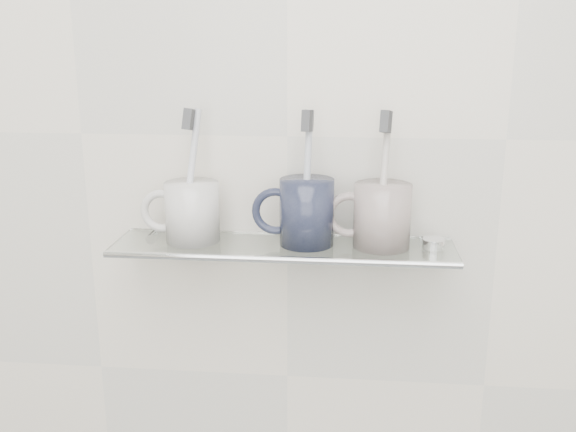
# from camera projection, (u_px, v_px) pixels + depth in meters

# --- Properties ---
(wall_back) EXTENTS (2.50, 0.00, 2.50)m
(wall_back) POSITION_uv_depth(u_px,v_px,m) (287.00, 136.00, 0.96)
(wall_back) COLOR beige
(wall_back) RESTS_ON ground
(shelf_glass) EXTENTS (0.50, 0.12, 0.01)m
(shelf_glass) POSITION_uv_depth(u_px,v_px,m) (283.00, 247.00, 0.94)
(shelf_glass) COLOR silver
(shelf_glass) RESTS_ON wall_back
(shelf_rail) EXTENTS (0.50, 0.01, 0.01)m
(shelf_rail) POSITION_uv_depth(u_px,v_px,m) (279.00, 260.00, 0.89)
(shelf_rail) COLOR silver
(shelf_rail) RESTS_ON shelf_glass
(bracket_left) EXTENTS (0.02, 0.03, 0.02)m
(bracket_left) POSITION_uv_depth(u_px,v_px,m) (154.00, 240.00, 1.01)
(bracket_left) COLOR silver
(bracket_left) RESTS_ON wall_back
(bracket_right) EXTENTS (0.02, 0.03, 0.02)m
(bracket_right) POSITION_uv_depth(u_px,v_px,m) (424.00, 248.00, 0.97)
(bracket_right) COLOR silver
(bracket_right) RESTS_ON wall_back
(mug_left) EXTENTS (0.08, 0.08, 0.09)m
(mug_left) POSITION_uv_depth(u_px,v_px,m) (192.00, 212.00, 0.95)
(mug_left) COLOR silver
(mug_left) RESTS_ON shelf_glass
(mug_left_handle) EXTENTS (0.07, 0.01, 0.07)m
(mug_left_handle) POSITION_uv_depth(u_px,v_px,m) (162.00, 211.00, 0.95)
(mug_left_handle) COLOR silver
(mug_left_handle) RESTS_ON mug_left
(toothbrush_left) EXTENTS (0.03, 0.04, 0.19)m
(toothbrush_left) POSITION_uv_depth(u_px,v_px,m) (191.00, 174.00, 0.93)
(toothbrush_left) COLOR silver
(toothbrush_left) RESTS_ON mug_left
(bristles_left) EXTENTS (0.02, 0.03, 0.03)m
(bristles_left) POSITION_uv_depth(u_px,v_px,m) (188.00, 119.00, 0.91)
(bristles_left) COLOR #3C3D40
(bristles_left) RESTS_ON toothbrush_left
(mug_center) EXTENTS (0.08, 0.08, 0.10)m
(mug_center) POSITION_uv_depth(u_px,v_px,m) (307.00, 212.00, 0.93)
(mug_center) COLOR black
(mug_center) RESTS_ON shelf_glass
(mug_center_handle) EXTENTS (0.07, 0.01, 0.07)m
(mug_center_handle) POSITION_uv_depth(u_px,v_px,m) (276.00, 211.00, 0.93)
(mug_center_handle) COLOR black
(mug_center_handle) RESTS_ON mug_center
(toothbrush_center) EXTENTS (0.02, 0.03, 0.19)m
(toothbrush_center) POSITION_uv_depth(u_px,v_px,m) (307.00, 177.00, 0.91)
(toothbrush_center) COLOR #B1BBCB
(toothbrush_center) RESTS_ON mug_center
(bristles_center) EXTENTS (0.02, 0.03, 0.03)m
(bristles_center) POSITION_uv_depth(u_px,v_px,m) (307.00, 121.00, 0.89)
(bristles_center) COLOR #3C3D40
(bristles_center) RESTS_ON toothbrush_center
(mug_right) EXTENTS (0.10, 0.10, 0.09)m
(mug_right) POSITION_uv_depth(u_px,v_px,m) (382.00, 216.00, 0.92)
(mug_right) COLOR silver
(mug_right) RESTS_ON shelf_glass
(mug_right_handle) EXTENTS (0.07, 0.01, 0.07)m
(mug_right_handle) POSITION_uv_depth(u_px,v_px,m) (349.00, 215.00, 0.92)
(mug_right_handle) COLOR silver
(mug_right_handle) RESTS_ON mug_right
(toothbrush_right) EXTENTS (0.02, 0.05, 0.19)m
(toothbrush_right) POSITION_uv_depth(u_px,v_px,m) (384.00, 178.00, 0.90)
(toothbrush_right) COLOR beige
(toothbrush_right) RESTS_ON mug_right
(bristles_right) EXTENTS (0.02, 0.03, 0.03)m
(bristles_right) POSITION_uv_depth(u_px,v_px,m) (386.00, 122.00, 0.88)
(bristles_right) COLOR #3C3D40
(bristles_right) RESTS_ON toothbrush_right
(chrome_cap) EXTENTS (0.03, 0.03, 0.01)m
(chrome_cap) POSITION_uv_depth(u_px,v_px,m) (434.00, 243.00, 0.92)
(chrome_cap) COLOR silver
(chrome_cap) RESTS_ON shelf_glass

